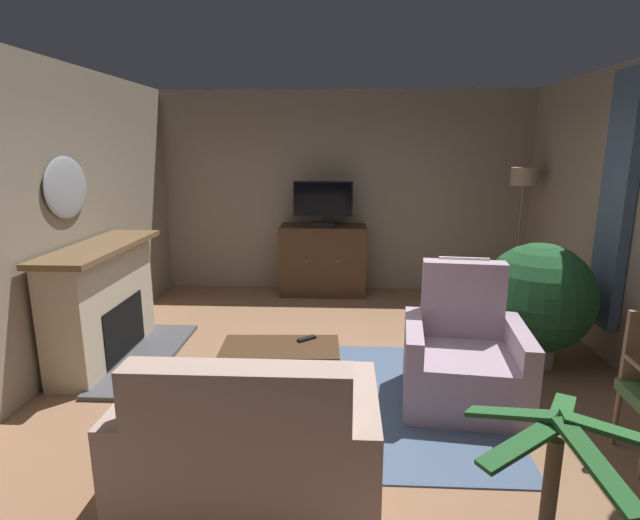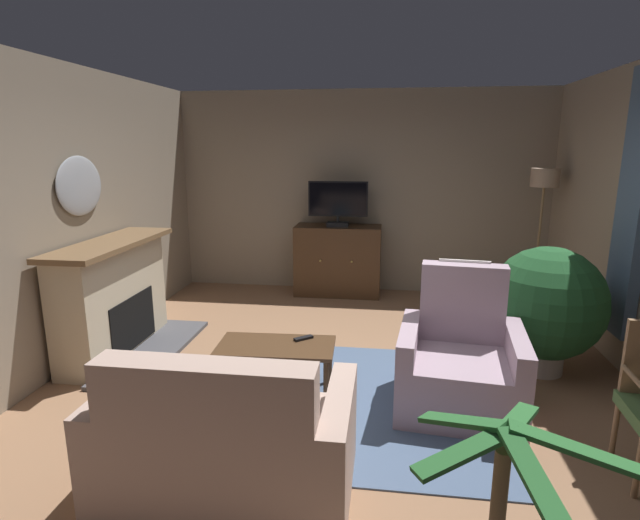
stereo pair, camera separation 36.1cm
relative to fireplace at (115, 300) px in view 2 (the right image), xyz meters
The scene contains 15 objects.
ground_plane 2.39m from the fireplace, 12.67° to the right, with size 5.69×6.79×0.04m, color #936B4C.
wall_back 3.58m from the fireplace, 49.28° to the left, with size 5.69×0.10×2.78m, color gray.
wall_left 1.04m from the fireplace, 122.83° to the right, with size 0.10×6.79×2.78m, color gray.
curtain_panel_far 4.86m from the fireplace, ahead, with size 0.10×0.44×2.33m, color slate.
rug_central 2.55m from the fireplace, 15.91° to the right, with size 2.28×2.13×0.01m, color slate.
fireplace is the anchor object (origin of this frame).
wall_mirror_oval 1.15m from the fireplace, behind, with size 0.06×0.70×0.56m, color #B2B7BF.
tv_cabinet 3.03m from the fireplace, 49.00° to the left, with size 1.17×0.53×0.96m.
television 3.08m from the fireplace, 48.33° to the left, with size 0.80×0.20×0.61m.
coffee_table 1.88m from the fireplace, 19.48° to the right, with size 0.99×0.55×0.43m.
tv_remote 2.03m from the fireplace, 13.67° to the right, with size 0.17×0.05×0.02m, color black.
sofa_floral 2.60m from the fireplace, 47.36° to the right, with size 1.45×0.89×0.98m.
armchair_facing_sofa 3.32m from the fireplace, 11.35° to the right, with size 1.02×0.97×1.12m.
potted_plant_tall_palm_by_window 4.09m from the fireplace, ahead, with size 1.02×1.02×1.17m.
floor_lamp 5.04m from the fireplace, 23.94° to the left, with size 0.33×0.33×1.77m.
Camera 2 is at (0.37, -3.87, 2.03)m, focal length 27.84 mm.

